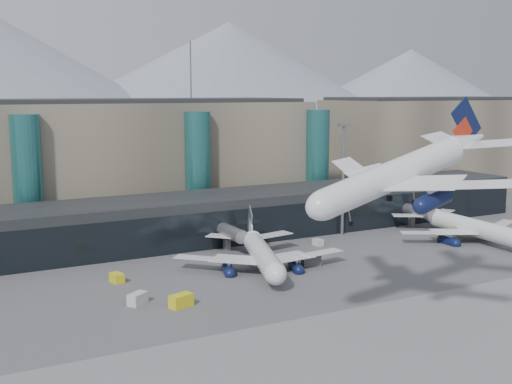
% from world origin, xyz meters
% --- Properties ---
extents(ground, '(900.00, 900.00, 0.00)m').
position_xyz_m(ground, '(0.00, 0.00, 0.00)').
color(ground, '#515154').
rests_on(ground, ground).
extents(runway_strip, '(400.00, 40.00, 0.04)m').
position_xyz_m(runway_strip, '(0.00, -15.00, 0.02)').
color(runway_strip, slate).
rests_on(runway_strip, ground).
extents(runway_markings, '(128.00, 1.00, 0.02)m').
position_xyz_m(runway_markings, '(-0.00, -15.00, 0.05)').
color(runway_markings, gold).
rests_on(runway_markings, ground).
extents(concourse, '(170.00, 27.00, 10.00)m').
position_xyz_m(concourse, '(-0.02, 57.73, 4.97)').
color(concourse, black).
rests_on(concourse, ground).
extents(terminal_main, '(130.00, 30.00, 31.00)m').
position_xyz_m(terminal_main, '(-25.00, 90.00, 15.44)').
color(terminal_main, gray).
rests_on(terminal_main, ground).
extents(terminal_east, '(70.00, 30.00, 31.00)m').
position_xyz_m(terminal_east, '(95.00, 90.00, 15.44)').
color(terminal_east, gray).
rests_on(terminal_east, ground).
extents(teal_towers, '(116.40, 19.40, 46.00)m').
position_xyz_m(teal_towers, '(-14.99, 74.01, 14.01)').
color(teal_towers, '#246665').
rests_on(teal_towers, ground).
extents(mountain_ridge, '(910.00, 400.00, 110.00)m').
position_xyz_m(mountain_ridge, '(15.97, 380.00, 45.74)').
color(mountain_ridge, gray).
rests_on(mountain_ridge, ground).
extents(lightmast_mid, '(3.00, 1.20, 25.60)m').
position_xyz_m(lightmast_mid, '(30.00, 48.00, 14.42)').
color(lightmast_mid, slate).
rests_on(lightmast_mid, ground).
extents(hero_jet, '(34.74, 35.16, 11.36)m').
position_xyz_m(hero_jet, '(4.31, -3.32, 23.09)').
color(hero_jet, white).
rests_on(hero_jet, ground).
extents(jet_parked_mid, '(32.29, 34.11, 10.96)m').
position_xyz_m(jet_parked_mid, '(-0.09, 32.31, 4.14)').
color(jet_parked_mid, white).
rests_on(jet_parked_mid, ground).
extents(jet_parked_right, '(34.59, 33.75, 11.15)m').
position_xyz_m(jet_parked_right, '(51.61, 32.40, 4.22)').
color(jet_parked_right, white).
rests_on(jet_parked_right, ground).
extents(veh_a, '(3.66, 3.30, 1.80)m').
position_xyz_m(veh_a, '(-27.03, 22.35, 0.90)').
color(veh_a, silver).
rests_on(veh_a, ground).
extents(veh_b, '(2.18, 3.03, 1.60)m').
position_xyz_m(veh_b, '(-26.64, 35.31, 0.80)').
color(veh_b, yellow).
rests_on(veh_b, ground).
extents(veh_c, '(3.84, 2.52, 1.97)m').
position_xyz_m(veh_c, '(8.96, 28.54, 0.99)').
color(veh_c, '#48484D').
rests_on(veh_c, ground).
extents(veh_e, '(3.07, 2.10, 1.60)m').
position_xyz_m(veh_e, '(48.32, 34.32, 0.80)').
color(veh_e, yellow).
rests_on(veh_e, ground).
extents(veh_g, '(1.66, 2.54, 1.40)m').
position_xyz_m(veh_g, '(19.11, 41.52, 0.70)').
color(veh_g, silver).
rests_on(veh_g, ground).
extents(veh_h, '(4.00, 2.90, 1.99)m').
position_xyz_m(veh_h, '(-21.48, 18.00, 0.99)').
color(veh_h, yellow).
rests_on(veh_h, ground).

